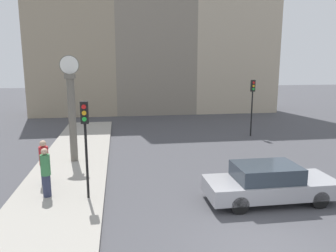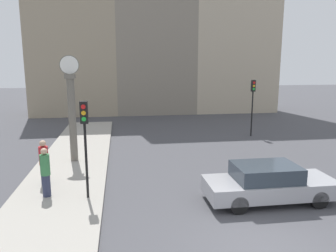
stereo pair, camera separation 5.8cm
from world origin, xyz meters
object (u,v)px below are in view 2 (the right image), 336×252
at_px(sedan_car, 269,183).
at_px(street_clock, 72,111).
at_px(pedestrian_green_hoodie, 45,172).
at_px(traffic_light_far, 253,96).
at_px(traffic_light_near, 85,129).
at_px(pedestrian_red_top, 44,162).

relative_size(sedan_car, street_clock, 0.90).
bearing_deg(pedestrian_green_hoodie, traffic_light_far, 38.01).
relative_size(traffic_light_near, pedestrian_green_hoodie, 1.93).
height_order(sedan_car, street_clock, street_clock).
xyz_separation_m(traffic_light_far, pedestrian_red_top, (-11.70, -7.61, -1.66)).
bearing_deg(street_clock, traffic_light_far, 22.35).
xyz_separation_m(sedan_car, pedestrian_red_top, (-8.12, 2.60, 0.34)).
bearing_deg(sedan_car, street_clock, 142.39).
distance_m(traffic_light_near, pedestrian_green_hoodie, 2.18).
bearing_deg(pedestrian_red_top, pedestrian_green_hoodie, -75.89).
bearing_deg(pedestrian_red_top, traffic_light_near, -42.03).
xyz_separation_m(traffic_light_near, pedestrian_green_hoodie, (-1.47, 0.33, -1.58)).
height_order(traffic_light_far, pedestrian_green_hoodie, traffic_light_far).
relative_size(sedan_car, pedestrian_green_hoodie, 2.56).
xyz_separation_m(traffic_light_near, pedestrian_red_top, (-1.79, 1.61, -1.58)).
relative_size(traffic_light_far, pedestrian_red_top, 2.11).
relative_size(sedan_car, pedestrian_red_top, 2.58).
relative_size(traffic_light_near, street_clock, 0.68).
bearing_deg(pedestrian_green_hoodie, street_clock, 84.75).
distance_m(traffic_light_near, street_clock, 4.83).
bearing_deg(pedestrian_green_hoodie, traffic_light_near, -12.84).
xyz_separation_m(street_clock, pedestrian_green_hoodie, (-0.40, -4.38, -1.55)).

